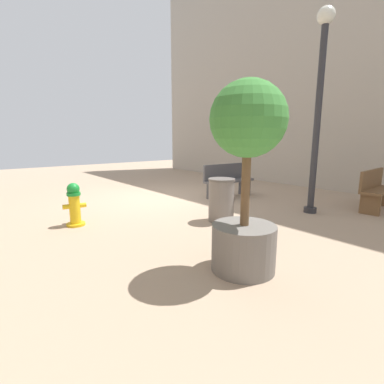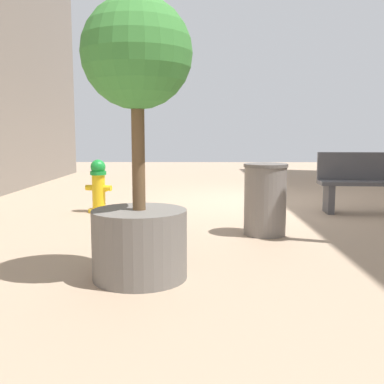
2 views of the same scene
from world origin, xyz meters
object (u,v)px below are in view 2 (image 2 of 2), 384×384
at_px(bench_near, 369,182).
at_px(trash_bin, 265,199).
at_px(fire_hydrant, 99,186).
at_px(planter_tree, 138,121).

height_order(bench_near, trash_bin, bench_near).
relative_size(bench_near, trash_bin, 1.82).
bearing_deg(fire_hydrant, trash_bin, 146.47).
height_order(fire_hydrant, trash_bin, trash_bin).
bearing_deg(bench_near, fire_hydrant, -0.04).
bearing_deg(planter_tree, trash_bin, -127.86).
xyz_separation_m(planter_tree, trash_bin, (-1.33, -1.71, -0.90)).
bearing_deg(bench_near, trash_bin, 40.26).
distance_m(fire_hydrant, bench_near, 4.28).
xyz_separation_m(bench_near, trash_bin, (1.88, 1.59, -0.05)).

